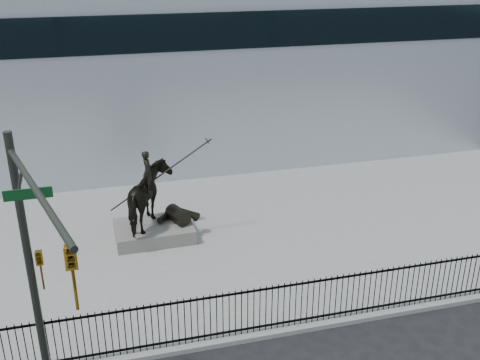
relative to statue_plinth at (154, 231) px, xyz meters
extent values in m
plane|color=black|center=(3.53, -7.64, -0.42)|extent=(120.00, 120.00, 0.00)
cube|color=gray|center=(3.53, -0.64, -0.35)|extent=(30.00, 12.00, 0.15)
cube|color=silver|center=(3.53, 12.36, 4.08)|extent=(44.00, 14.00, 9.00)
cube|color=black|center=(3.53, -6.39, -0.12)|extent=(22.00, 0.05, 0.05)
cube|color=black|center=(3.53, -6.39, 1.13)|extent=(22.00, 0.05, 0.05)
cube|color=black|center=(3.53, -6.39, 0.48)|extent=(22.00, 0.03, 1.50)
cube|color=#625F59|center=(0.00, 0.00, 0.00)|extent=(2.92, 2.04, 0.54)
imported|color=black|center=(0.00, 0.00, 1.42)|extent=(2.00, 2.32, 2.30)
imported|color=black|center=(-0.09, 0.00, 2.47)|extent=(0.38, 0.57, 1.55)
cylinder|color=black|center=(0.32, 0.01, 2.23)|extent=(3.70, 0.13, 2.34)
cylinder|color=#272A25|center=(-3.47, -7.44, 3.08)|extent=(0.18, 0.18, 7.00)
cylinder|color=#272A25|center=(-2.87, -9.57, 6.18)|extent=(1.47, 4.84, 0.12)
imported|color=#A87012|center=(-2.27, -11.69, 5.55)|extent=(0.18, 0.22, 1.10)
imported|color=#A87012|center=(-3.25, -7.44, 3.28)|extent=(0.16, 0.20, 1.00)
cube|color=#0C3F19|center=(-3.11, -8.64, 5.68)|extent=(0.90, 0.03, 0.22)
camera|label=1|loc=(-1.73, -19.06, 10.05)|focal=42.00mm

